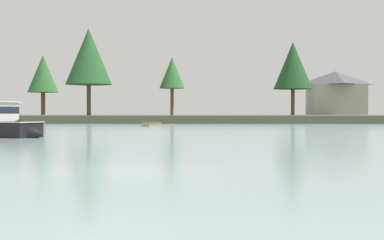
# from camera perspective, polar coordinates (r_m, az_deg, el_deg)

# --- Properties ---
(ground_plane) EXTENTS (479.43, 479.43, 0.00)m
(ground_plane) POSITION_cam_1_polar(r_m,az_deg,el_deg) (13.54, -8.42, -5.37)
(ground_plane) COLOR gray
(far_shore_bank) EXTENTS (215.74, 50.00, 1.11)m
(far_shore_bank) POSITION_cam_1_polar(r_m,az_deg,el_deg) (96.73, -0.19, 0.21)
(far_shore_bank) COLOR #4C563D
(far_shore_bank) RESTS_ON ground
(dinghy_sand) EXTENTS (2.60, 3.85, 0.67)m
(dinghy_sand) POSITION_cam_1_polar(r_m,az_deg,el_deg) (58.62, -4.38, -0.51)
(dinghy_sand) COLOR tan
(dinghy_sand) RESTS_ON ground
(cruiser_black) EXTENTS (7.18, 4.69, 3.56)m
(cruiser_black) POSITION_cam_1_polar(r_m,az_deg,el_deg) (34.14, -19.73, -0.94)
(cruiser_black) COLOR black
(cruiser_black) RESTS_ON ground
(shore_tree_right) EXTENTS (7.00, 7.00, 13.24)m
(shore_tree_right) POSITION_cam_1_polar(r_m,az_deg,el_deg) (82.95, -10.99, 6.68)
(shore_tree_right) COLOR brown
(shore_tree_right) RESTS_ON far_shore_bank
(shore_tree_left_mid) EXTENTS (6.81, 6.81, 12.93)m
(shore_tree_left_mid) POSITION_cam_1_polar(r_m,az_deg,el_deg) (96.39, 10.74, 5.73)
(shore_tree_left_mid) COLOR brown
(shore_tree_left_mid) RESTS_ON far_shore_bank
(shore_tree_right_mid) EXTENTS (4.03, 4.03, 9.18)m
(shore_tree_right_mid) POSITION_cam_1_polar(r_m,az_deg,el_deg) (84.47, -2.15, 5.03)
(shore_tree_right_mid) COLOR brown
(shore_tree_right_mid) RESTS_ON far_shore_bank
(shore_tree_center_left) EXTENTS (5.16, 5.16, 10.18)m
(shore_tree_center_left) POSITION_cam_1_polar(r_m,az_deg,el_deg) (94.03, -15.64, 4.75)
(shore_tree_center_left) COLOR brown
(shore_tree_center_left) RESTS_ON far_shore_bank
(cottage_behind_trees) EXTENTS (10.69, 9.55, 8.45)m
(cottage_behind_trees) POSITION_cam_1_polar(r_m,az_deg,el_deg) (107.32, 15.09, 2.87)
(cottage_behind_trees) COLOR #9E998E
(cottage_behind_trees) RESTS_ON far_shore_bank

